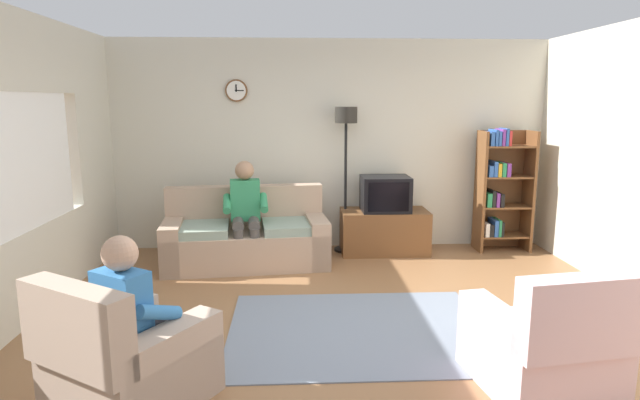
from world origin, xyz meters
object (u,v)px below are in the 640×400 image
(tv_stand, at_px, (384,231))
(bookshelf, at_px, (500,188))
(tv, at_px, (385,194))
(person_in_left_armchair, at_px, (135,311))
(armchair_near_window, at_px, (127,363))
(couch, at_px, (246,238))
(armchair_near_bookshelf, at_px, (544,348))
(person_on_couch, at_px, (246,208))
(floor_lamp, at_px, (346,139))

(tv_stand, distance_m, bookshelf, 1.61)
(tv_stand, relative_size, tv, 1.83)
(tv, relative_size, person_in_left_armchair, 0.54)
(armchair_near_window, bearing_deg, couch, 80.60)
(couch, distance_m, armchair_near_bookshelf, 3.68)
(couch, bearing_deg, tv, 12.55)
(armchair_near_bookshelf, bearing_deg, bookshelf, 73.65)
(tv_stand, distance_m, armchair_near_window, 4.06)
(bookshelf, bearing_deg, person_on_couch, -169.67)
(tv, relative_size, floor_lamp, 0.32)
(armchair_near_window, relative_size, person_on_couch, 0.95)
(couch, relative_size, armchair_near_bookshelf, 2.00)
(tv_stand, height_order, floor_lamp, floor_lamp)
(armchair_near_bookshelf, bearing_deg, floor_lamp, 106.36)
(tv, bearing_deg, bookshelf, 3.55)
(tv, distance_m, armchair_near_window, 4.07)
(armchair_near_window, bearing_deg, floor_lamp, 63.71)
(couch, bearing_deg, armchair_near_bookshelf, -52.52)
(armchair_near_bookshelf, bearing_deg, couch, 127.48)
(couch, relative_size, tv_stand, 1.80)
(tv_stand, xyz_separation_m, floor_lamp, (-0.49, 0.10, 1.17))
(tv_stand, relative_size, bookshelf, 0.69)
(bookshelf, height_order, person_in_left_armchair, bookshelf)
(couch, distance_m, armchair_near_window, 3.03)
(bookshelf, height_order, floor_lamp, floor_lamp)
(tv, xyz_separation_m, person_on_couch, (-1.71, -0.49, -0.07))
(couch, relative_size, person_in_left_armchair, 1.77)
(tv, relative_size, bookshelf, 0.38)
(couch, distance_m, person_in_left_armchair, 2.96)
(armchair_near_window, bearing_deg, tv_stand, 56.82)
(person_on_couch, bearing_deg, person_in_left_armchair, -99.31)
(couch, bearing_deg, armchair_near_window, -99.40)
(tv_stand, distance_m, person_on_couch, 1.84)
(couch, xyz_separation_m, tv_stand, (1.73, 0.41, -0.04))
(couch, height_order, armchair_near_window, same)
(couch, distance_m, bookshelf, 3.31)
(couch, distance_m, tv_stand, 1.77)
(person_in_left_armchair, bearing_deg, tv, 56.63)
(couch, height_order, armchair_near_bookshelf, same)
(armchair_near_window, xyz_separation_m, person_in_left_armchair, (0.05, 0.07, 0.32))
(armchair_near_window, relative_size, person_in_left_armchair, 1.05)
(person_in_left_armchair, bearing_deg, couch, 81.30)
(bookshelf, bearing_deg, couch, -171.60)
(armchair_near_bookshelf, xyz_separation_m, person_on_couch, (-2.22, 2.81, 0.41))
(armchair_near_window, distance_m, armchair_near_bookshelf, 2.73)
(couch, xyz_separation_m, floor_lamp, (1.23, 0.51, 1.14))
(person_on_couch, bearing_deg, armchair_near_window, -100.01)
(couch, xyz_separation_m, armchair_near_bookshelf, (2.24, -2.92, -0.02))
(tv, height_order, armchair_near_bookshelf, tv)
(floor_lamp, bearing_deg, armchair_near_window, -116.29)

